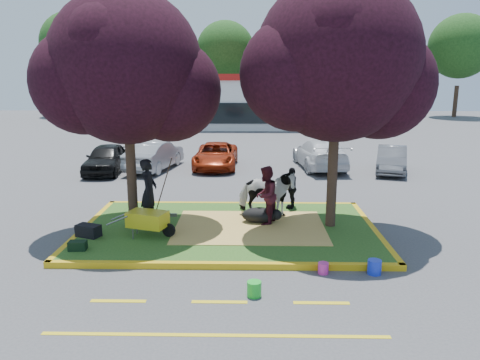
{
  "coord_description": "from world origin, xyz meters",
  "views": [
    {
      "loc": [
        0.57,
        -12.61,
        4.37
      ],
      "look_at": [
        0.31,
        0.5,
        1.4
      ],
      "focal_mm": 35.0,
      "sensor_mm": 36.0,
      "label": 1
    }
  ],
  "objects_px": {
    "bucket_pink": "(323,268)",
    "bucket_blue": "(374,267)",
    "car_black": "(106,158)",
    "bucket_green": "(254,289)",
    "handler": "(149,191)",
    "car_silver": "(155,155)",
    "calf": "(259,215)",
    "cow": "(266,194)",
    "wheelbarrow": "(148,220)"
  },
  "relations": [
    {
      "from": "bucket_pink",
      "to": "bucket_blue",
      "type": "xyz_separation_m",
      "value": [
        1.14,
        0.0,
        0.04
      ]
    },
    {
      "from": "car_black",
      "to": "bucket_green",
      "type": "bearing_deg",
      "value": -63.52
    },
    {
      "from": "handler",
      "to": "car_silver",
      "type": "distance_m",
      "value": 8.58
    },
    {
      "from": "handler",
      "to": "car_black",
      "type": "distance_m",
      "value": 8.51
    },
    {
      "from": "handler",
      "to": "bucket_blue",
      "type": "height_order",
      "value": "handler"
    },
    {
      "from": "handler",
      "to": "bucket_blue",
      "type": "bearing_deg",
      "value": -115.72
    },
    {
      "from": "calf",
      "to": "bucket_blue",
      "type": "xyz_separation_m",
      "value": [
        2.51,
        -3.23,
        -0.21
      ]
    },
    {
      "from": "car_silver",
      "to": "cow",
      "type": "bearing_deg",
      "value": 133.27
    },
    {
      "from": "car_black",
      "to": "cow",
      "type": "bearing_deg",
      "value": -47.94
    },
    {
      "from": "cow",
      "to": "car_silver",
      "type": "bearing_deg",
      "value": 41.17
    },
    {
      "from": "bucket_green",
      "to": "bucket_blue",
      "type": "xyz_separation_m",
      "value": [
        2.7,
        1.13,
        0.01
      ]
    },
    {
      "from": "calf",
      "to": "wheelbarrow",
      "type": "bearing_deg",
      "value": -172.51
    },
    {
      "from": "bucket_blue",
      "to": "car_silver",
      "type": "xyz_separation_m",
      "value": [
        -7.23,
        11.61,
        0.52
      ]
    },
    {
      "from": "car_black",
      "to": "car_silver",
      "type": "xyz_separation_m",
      "value": [
        2.05,
        0.72,
        0.04
      ]
    },
    {
      "from": "bucket_pink",
      "to": "car_black",
      "type": "relative_size",
      "value": 0.07
    },
    {
      "from": "bucket_pink",
      "to": "car_black",
      "type": "xyz_separation_m",
      "value": [
        -8.14,
        10.9,
        0.52
      ]
    },
    {
      "from": "car_silver",
      "to": "bucket_blue",
      "type": "bearing_deg",
      "value": 133.13
    },
    {
      "from": "cow",
      "to": "car_silver",
      "type": "distance_m",
      "value": 9.31
    },
    {
      "from": "calf",
      "to": "car_black",
      "type": "relative_size",
      "value": 0.27
    },
    {
      "from": "handler",
      "to": "wheelbarrow",
      "type": "bearing_deg",
      "value": -166.55
    },
    {
      "from": "calf",
      "to": "handler",
      "type": "relative_size",
      "value": 0.55
    },
    {
      "from": "wheelbarrow",
      "to": "calf",
      "type": "bearing_deg",
      "value": 41.25
    },
    {
      "from": "bucket_blue",
      "to": "bucket_green",
      "type": "bearing_deg",
      "value": -157.3
    },
    {
      "from": "wheelbarrow",
      "to": "car_black",
      "type": "height_order",
      "value": "car_black"
    },
    {
      "from": "handler",
      "to": "bucket_pink",
      "type": "distance_m",
      "value": 5.64
    },
    {
      "from": "calf",
      "to": "car_silver",
      "type": "xyz_separation_m",
      "value": [
        -4.72,
        8.39,
        0.31
      ]
    },
    {
      "from": "bucket_blue",
      "to": "bucket_pink",
      "type": "bearing_deg",
      "value": 180.0
    },
    {
      "from": "calf",
      "to": "handler",
      "type": "bearing_deg",
      "value": 164.96
    },
    {
      "from": "wheelbarrow",
      "to": "car_silver",
      "type": "height_order",
      "value": "car_silver"
    },
    {
      "from": "wheelbarrow",
      "to": "bucket_pink",
      "type": "relative_size",
      "value": 7.09
    },
    {
      "from": "cow",
      "to": "car_silver",
      "type": "xyz_separation_m",
      "value": [
        -4.94,
        7.89,
        -0.2
      ]
    },
    {
      "from": "bucket_green",
      "to": "car_black",
      "type": "height_order",
      "value": "car_black"
    },
    {
      "from": "calf",
      "to": "bucket_pink",
      "type": "height_order",
      "value": "calf"
    },
    {
      "from": "bucket_pink",
      "to": "car_black",
      "type": "height_order",
      "value": "car_black"
    },
    {
      "from": "car_black",
      "to": "car_silver",
      "type": "relative_size",
      "value": 0.92
    },
    {
      "from": "calf",
      "to": "bucket_pink",
      "type": "relative_size",
      "value": 4.03
    },
    {
      "from": "bucket_green",
      "to": "bucket_blue",
      "type": "height_order",
      "value": "bucket_blue"
    },
    {
      "from": "wheelbarrow",
      "to": "bucket_green",
      "type": "height_order",
      "value": "wheelbarrow"
    },
    {
      "from": "cow",
      "to": "bucket_green",
      "type": "height_order",
      "value": "cow"
    },
    {
      "from": "handler",
      "to": "bucket_green",
      "type": "height_order",
      "value": "handler"
    },
    {
      "from": "bucket_green",
      "to": "wheelbarrow",
      "type": "bearing_deg",
      "value": 132.11
    },
    {
      "from": "wheelbarrow",
      "to": "car_silver",
      "type": "relative_size",
      "value": 0.44
    },
    {
      "from": "cow",
      "to": "car_black",
      "type": "height_order",
      "value": "cow"
    },
    {
      "from": "wheelbarrow",
      "to": "cow",
      "type": "bearing_deg",
      "value": 47.17
    },
    {
      "from": "bucket_blue",
      "to": "car_silver",
      "type": "distance_m",
      "value": 13.69
    },
    {
      "from": "wheelbarrow",
      "to": "bucket_blue",
      "type": "height_order",
      "value": "wheelbarrow"
    },
    {
      "from": "cow",
      "to": "bucket_blue",
      "type": "relative_size",
      "value": 5.28
    },
    {
      "from": "bucket_green",
      "to": "car_silver",
      "type": "relative_size",
      "value": 0.08
    },
    {
      "from": "calf",
      "to": "car_silver",
      "type": "bearing_deg",
      "value": 103.59
    },
    {
      "from": "car_silver",
      "to": "car_black",
      "type": "bearing_deg",
      "value": 30.55
    }
  ]
}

